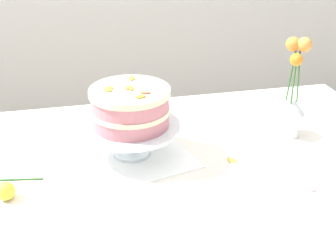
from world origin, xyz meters
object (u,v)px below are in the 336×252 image
Objects in this scene: cake_stand at (131,130)px; fallen_rose at (6,191)px; flower_vase at (292,101)px; dining_table at (194,198)px; layer_cake at (130,107)px.

cake_stand reaches higher than fallen_rose.
flower_vase is at bearing 11.33° from fallen_rose.
dining_table is at bearing -38.77° from cake_stand.
layer_cake reaches higher than cake_stand.
cake_stand is at bearing 141.23° from dining_table.
dining_table is at bearing -38.77° from layer_cake.
dining_table is at bearing 2.75° from fallen_rose.
layer_cake is 0.40m from fallen_rose.
fallen_rose is (-0.35, -0.15, -0.06)m from cake_stand.
flower_vase reaches higher than layer_cake.
dining_table is 4.83× the size of cake_stand.
cake_stand is 0.38m from fallen_rose.
cake_stand is at bearing 23.60° from fallen_rose.
flower_vase reaches higher than dining_table.
fallen_rose is at bearing -156.40° from cake_stand.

